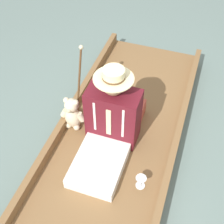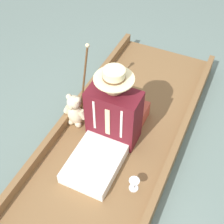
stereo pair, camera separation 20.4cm
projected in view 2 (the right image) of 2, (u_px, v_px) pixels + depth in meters
The scene contains 7 objects.
ground_plane at pixel (115, 149), 3.07m from camera, with size 16.00×16.00×0.00m, color slate.
punt_boat at pixel (115, 145), 3.02m from camera, with size 1.15×3.19×0.23m.
seat_cushion at pixel (126, 111), 3.13m from camera, with size 0.40×0.28×0.17m.
seated_person at pixel (109, 124), 2.76m from camera, with size 0.47×0.84×0.82m.
teddy_bear at pixel (75, 111), 3.01m from camera, with size 0.26×0.15×0.37m.
wine_glass at pixel (134, 183), 2.57m from camera, with size 0.09×0.09×0.12m.
walking_cane at pixel (85, 74), 3.00m from camera, with size 0.04×0.27×0.72m.
Camera 2 is at (-0.74, 1.66, 2.50)m, focal length 50.00 mm.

